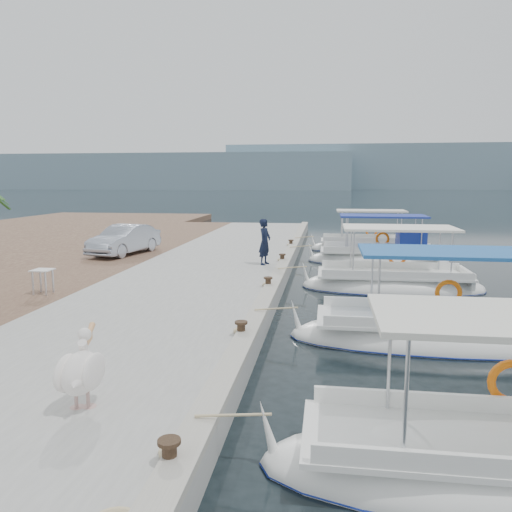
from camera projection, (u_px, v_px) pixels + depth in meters
The scene contains 15 objects.
ground at pixel (274, 316), 14.25m from camera, with size 400.00×400.00×0.00m, color black.
concrete_quay at pixel (211, 273), 19.53m from camera, with size 6.00×40.00×0.50m, color #989792.
quay_curb at pixel (282, 267), 19.09m from camera, with size 0.44×40.00×0.12m, color #A19D8F.
cobblestone_strip at pixel (91, 269), 20.22m from camera, with size 4.00×40.00×0.50m, color brown.
distant_hills at pixel (396, 171), 206.19m from camera, with size 330.00×60.00×18.00m.
fishing_caique_a at pixel (509, 476), 6.33m from camera, with size 6.42×2.05×2.83m.
fishing_caique_b at pixel (444, 338), 11.84m from camera, with size 7.35×2.32×2.83m.
fishing_caique_c at pixel (392, 286), 17.69m from camera, with size 6.40×2.48×2.83m.
fishing_caique_d at pixel (380, 258), 23.41m from camera, with size 6.54×2.26×2.83m.
fishing_caique_e at pixel (367, 249), 27.29m from camera, with size 6.13×2.08×2.83m.
mooring_bollards at pixel (268, 281), 15.67m from camera, with size 0.28×20.28×0.33m.
pelican at pixel (81, 370), 7.34m from camera, with size 0.68×1.44×1.11m.
fisherman at pixel (265, 242), 19.79m from camera, with size 0.66×0.44×1.82m, color black.
parked_car at pixel (124, 240), 22.61m from camera, with size 1.41×4.03×1.33m, color #A4ACBB.
folding_table at pixel (43, 276), 14.73m from camera, with size 0.55×0.55×0.73m.
Camera 1 is at (1.43, -13.77, 3.85)m, focal length 35.00 mm.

